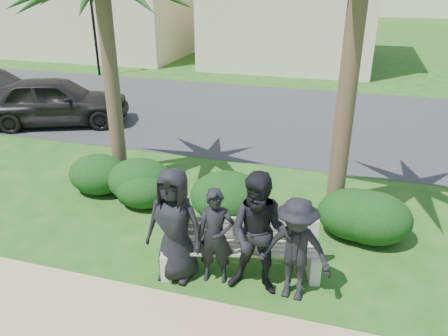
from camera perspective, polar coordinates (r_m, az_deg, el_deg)
The scene contains 16 objects.
ground at distance 7.55m, azimuth -4.64°, elevation -11.07°, with size 160.00×160.00×0.00m, color #1B5117.
footpath at distance 6.30m, azimuth -10.87°, elevation -20.02°, with size 30.00×1.60×0.01m, color tan.
asphalt_street at distance 14.57m, azimuth 6.74°, elevation 6.66°, with size 160.00×8.00×0.01m, color #2D2D30.
street_lamp at distance 21.08m, azimuth -16.89°, elevation 19.41°, with size 0.36×0.36×4.29m.
park_bench at distance 6.91m, azimuth 2.24°, elevation -10.83°, with size 2.55×1.14×0.85m.
man_a at distance 6.59m, azimuth -6.46°, elevation -7.44°, with size 0.89×0.58×1.82m, color black.
man_b at distance 6.55m, azimuth -1.11°, elevation -8.94°, with size 0.56×0.37×1.53m, color black.
man_c at distance 6.26m, azimuth 4.72°, elevation -8.75°, with size 0.93×0.72×1.91m, color black.
man_d at distance 6.29m, azimuth 9.32°, elevation -10.53°, with size 1.03×0.59×1.60m, color black.
hedge_a at distance 9.72m, azimuth -16.07°, elevation -0.64°, with size 1.30×1.07×0.85m, color #11330E.
hedge_b at distance 9.16m, azimuth -10.88°, elevation -1.45°, with size 1.38×1.14×0.90m, color #11330E.
hedge_c at distance 8.95m, azimuth -10.55°, elevation -2.58°, with size 1.16×0.96×0.76m, color #11330E.
hedge_d at distance 8.29m, azimuth 0.54°, elevation -3.62°, with size 1.47×1.22×0.96m, color #11330E.
hedge_e at distance 8.11m, azimuth 18.76°, elevation -5.97°, with size 1.38×1.14×0.90m, color #11330E.
hedge_f at distance 8.14m, azimuth 16.91°, elevation -5.64°, with size 1.36×1.13×0.89m, color #11330E.
car_a at distance 14.50m, azimuth -21.11°, elevation 8.17°, with size 1.75×4.36×1.48m, color black.
Camera 1 is at (2.34, -5.71, 4.35)m, focal length 35.00 mm.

